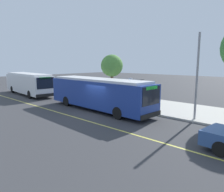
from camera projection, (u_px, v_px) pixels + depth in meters
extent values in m
plane|color=#38383A|center=(99.00, 113.00, 18.20)|extent=(120.00, 120.00, 0.00)
cube|color=#B7B2A8|center=(139.00, 103.00, 22.49)|extent=(44.00, 6.40, 0.15)
cube|color=#E0D64C|center=(78.00, 118.00, 16.62)|extent=(36.00, 0.14, 0.01)
cube|color=navy|center=(98.00, 93.00, 19.43)|extent=(11.89, 2.90, 2.40)
cube|color=silver|center=(98.00, 80.00, 19.23)|extent=(10.94, 2.62, 0.20)
cube|color=black|center=(151.00, 96.00, 15.22)|extent=(0.10, 2.17, 1.34)
cube|color=black|center=(108.00, 89.00, 20.29)|extent=(10.40, 0.35, 1.06)
cube|color=yellow|center=(108.00, 102.00, 20.49)|extent=(11.23, 0.37, 0.28)
cube|color=#26D83F|center=(152.00, 88.00, 15.12)|extent=(0.07, 1.40, 0.24)
cube|color=black|center=(151.00, 115.00, 15.43)|extent=(0.15, 2.50, 0.36)
cylinder|color=black|center=(137.00, 109.00, 17.84)|extent=(1.01, 0.31, 1.00)
cylinder|color=black|center=(118.00, 113.00, 16.23)|extent=(1.01, 0.31, 1.00)
cylinder|color=black|center=(85.00, 99.00, 22.89)|extent=(1.01, 0.31, 1.00)
cylinder|color=black|center=(67.00, 101.00, 21.28)|extent=(1.01, 0.31, 1.00)
cube|color=white|center=(28.00, 83.00, 28.98)|extent=(11.19, 3.41, 2.40)
cube|color=silver|center=(28.00, 74.00, 28.78)|extent=(10.29, 3.09, 0.20)
cube|color=black|center=(46.00, 83.00, 24.86)|extent=(0.21, 2.16, 1.34)
cube|color=black|center=(37.00, 81.00, 29.79)|extent=(9.68, 0.80, 1.06)
cube|color=#197259|center=(38.00, 90.00, 29.99)|extent=(10.44, 0.85, 0.28)
cube|color=#26D83F|center=(45.00, 78.00, 24.77)|extent=(0.14, 1.40, 0.24)
cube|color=black|center=(46.00, 95.00, 25.08)|extent=(0.28, 2.50, 0.36)
cylinder|color=black|center=(47.00, 93.00, 27.41)|extent=(1.02, 0.36, 1.00)
cylinder|color=black|center=(30.00, 94.00, 25.88)|extent=(1.02, 0.36, 1.00)
cylinder|color=black|center=(28.00, 88.00, 32.34)|extent=(1.02, 0.36, 1.00)
cylinder|color=black|center=(13.00, 89.00, 30.81)|extent=(1.02, 0.36, 1.00)
cylinder|color=black|center=(221.00, 149.00, 9.75)|extent=(0.78, 0.31, 0.76)
cylinder|color=#333338|center=(141.00, 91.00, 22.54)|extent=(0.10, 0.10, 2.40)
cylinder|color=#333338|center=(134.00, 92.00, 21.61)|extent=(0.10, 0.10, 2.40)
cylinder|color=#333338|center=(123.00, 89.00, 24.30)|extent=(0.10, 0.10, 2.40)
cylinder|color=#333338|center=(116.00, 90.00, 23.37)|extent=(0.10, 0.10, 2.40)
cube|color=#333338|center=(128.00, 79.00, 22.76)|extent=(2.90, 1.60, 0.08)
cube|color=#4C606B|center=(132.00, 90.00, 23.42)|extent=(2.47, 0.04, 2.16)
cube|color=navy|center=(119.00, 90.00, 23.85)|extent=(0.06, 1.11, 1.82)
cube|color=brown|center=(129.00, 97.00, 23.20)|extent=(1.60, 0.44, 0.06)
cube|color=brown|center=(131.00, 94.00, 23.33)|extent=(1.60, 0.05, 0.44)
cube|color=#333338|center=(124.00, 98.00, 23.72)|extent=(0.08, 0.40, 0.45)
cube|color=#333338|center=(134.00, 100.00, 22.74)|extent=(0.08, 0.40, 0.45)
cylinder|color=#333338|center=(130.00, 92.00, 20.18)|extent=(0.07, 0.07, 2.80)
cube|color=white|center=(130.00, 81.00, 20.00)|extent=(0.44, 0.03, 0.56)
cube|color=red|center=(130.00, 81.00, 19.99)|extent=(0.40, 0.01, 0.16)
cylinder|color=#282D47|center=(132.00, 102.00, 20.32)|extent=(0.14, 0.14, 0.85)
cylinder|color=#282D47|center=(131.00, 103.00, 20.19)|extent=(0.14, 0.14, 0.85)
cube|color=beige|center=(132.00, 95.00, 20.14)|extent=(0.24, 0.40, 0.62)
sphere|color=tan|center=(132.00, 91.00, 20.07)|extent=(0.22, 0.22, 0.22)
cylinder|color=brown|center=(112.00, 85.00, 27.37)|extent=(0.36, 0.36, 2.80)
sphere|color=#4C8438|center=(112.00, 66.00, 26.98)|extent=(2.85, 2.85, 2.85)
cylinder|color=gray|center=(197.00, 77.00, 15.40)|extent=(0.16, 0.16, 6.40)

